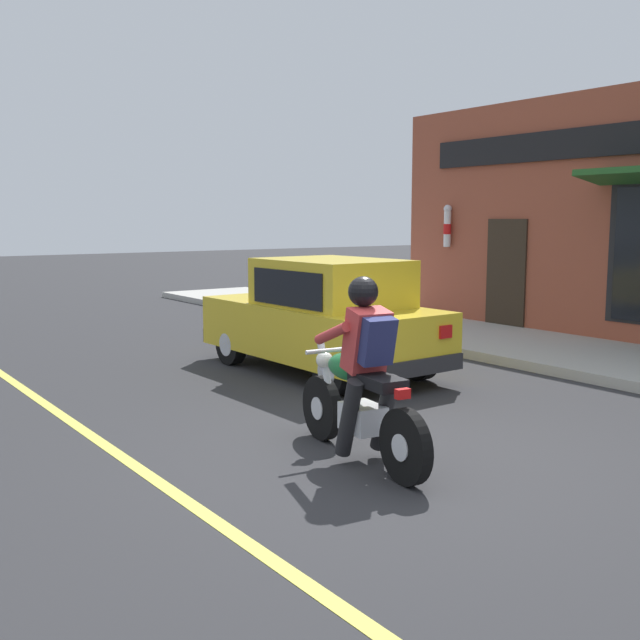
{
  "coord_description": "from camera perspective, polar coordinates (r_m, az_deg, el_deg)",
  "views": [
    {
      "loc": [
        -4.13,
        -4.82,
        2.1
      ],
      "look_at": [
        0.85,
        2.08,
        0.95
      ],
      "focal_mm": 42.0,
      "sensor_mm": 36.0,
      "label": 1
    }
  ],
  "objects": [
    {
      "name": "fire_hydrant",
      "position": [
        14.47,
        4.66,
        1.62
      ],
      "size": [
        0.36,
        0.24,
        0.88
      ],
      "color": "red",
      "rests_on": "sidewalk_curb"
    },
    {
      "name": "lane_stripe",
      "position": [
        8.42,
        -18.74,
        -7.13
      ],
      "size": [
        0.12,
        19.8,
        0.01
      ],
      "primitive_type": "cube",
      "color": "#D1C64C",
      "rests_on": "ground"
    },
    {
      "name": "ground_plane",
      "position": [
        6.68,
        4.62,
        -10.65
      ],
      "size": [
        80.0,
        80.0,
        0.0
      ],
      "primitive_type": "plane",
      "color": "#2B2B2D"
    },
    {
      "name": "motorcycle_with_rider",
      "position": [
        6.51,
        3.18,
        -4.96
      ],
      "size": [
        0.63,
        2.02,
        1.62
      ],
      "color": "black",
      "rests_on": "ground"
    },
    {
      "name": "sidewalk_curb",
      "position": [
        12.55,
        14.87,
        -1.86
      ],
      "size": [
        2.6,
        22.0,
        0.14
      ],
      "primitive_type": "cube",
      "color": "#ADAAA3",
      "rests_on": "ground"
    },
    {
      "name": "car_hatchback",
      "position": [
        10.21,
        0.24,
        0.19
      ],
      "size": [
        1.71,
        3.81,
        1.57
      ],
      "color": "black",
      "rests_on": "ground"
    }
  ]
}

